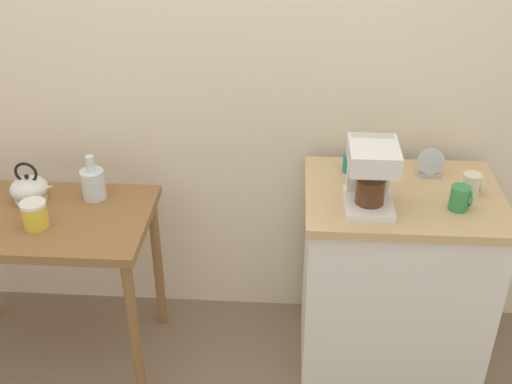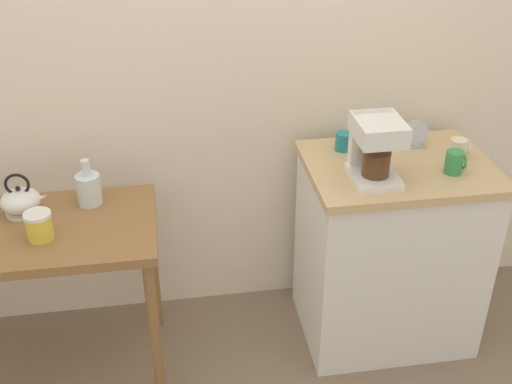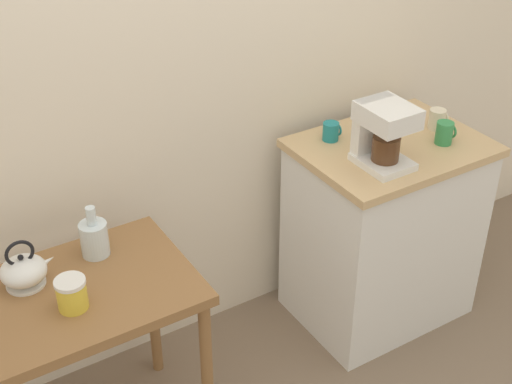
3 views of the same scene
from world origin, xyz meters
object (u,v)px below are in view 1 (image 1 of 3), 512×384
teakettle (30,188)px  table_clock (430,164)px  mug_dark_teal (352,163)px  canister_enamel (35,214)px  coffee_maker (371,172)px  glass_carafe_vase (93,183)px  mug_tall_green (460,198)px  mug_small_cream (472,184)px

teakettle → table_clock: 1.67m
mug_dark_teal → table_clock: 0.32m
canister_enamel → coffee_maker: (1.30, 0.04, 0.21)m
mug_dark_teal → canister_enamel: bearing=-166.5°
glass_carafe_vase → coffee_maker: 1.17m
glass_carafe_vase → mug_dark_teal: size_ratio=2.53×
mug_tall_green → mug_dark_teal: (-0.38, 0.27, -0.01)m
teakettle → mug_small_cream: (1.80, -0.05, 0.12)m
canister_enamel → coffee_maker: size_ratio=0.43×
canister_enamel → mug_tall_green: bearing=1.0°
coffee_maker → mug_tall_green: 0.35m
teakettle → coffee_maker: size_ratio=0.74×
mug_small_cream → mug_tall_green: bearing=-121.1°
teakettle → canister_enamel: teakettle is taller
table_clock → teakettle: bearing=-177.1°
mug_dark_teal → mug_small_cream: mug_small_cream is taller
glass_carafe_vase → canister_enamel: glass_carafe_vase is taller
mug_small_cream → table_clock: bearing=134.9°
teakettle → glass_carafe_vase: size_ratio=0.97×
glass_carafe_vase → table_clock: size_ratio=1.63×
coffee_maker → canister_enamel: bearing=-178.2°
coffee_maker → mug_dark_teal: bearing=100.0°
table_clock → coffee_maker: bearing=-138.6°
glass_carafe_vase → mug_tall_green: (1.47, -0.21, 0.11)m
canister_enamel → table_clock: size_ratio=0.92×
mug_dark_teal → table_clock: size_ratio=0.65×
glass_carafe_vase → mug_tall_green: 1.49m
mug_dark_teal → coffee_maker: bearing=-80.0°
canister_enamel → mug_small_cream: size_ratio=1.25×
coffee_maker → mug_dark_teal: coffee_maker is taller
glass_carafe_vase → canister_enamel: size_ratio=1.78×
mug_tall_green → mug_small_cream: bearing=58.9°
mug_tall_green → table_clock: table_clock is taller
glass_carafe_vase → table_clock: table_clock is taller
canister_enamel → teakettle: bearing=115.8°
mug_tall_green → mug_dark_teal: mug_tall_green is taller
coffee_maker → mug_dark_teal: size_ratio=3.31×
teakettle → canister_enamel: bearing=-64.2°
teakettle → table_clock: table_clock is taller
coffee_maker → mug_small_cream: 0.43m
mug_dark_teal → table_clock: bearing=-3.5°
teakettle → mug_tall_green: 1.75m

